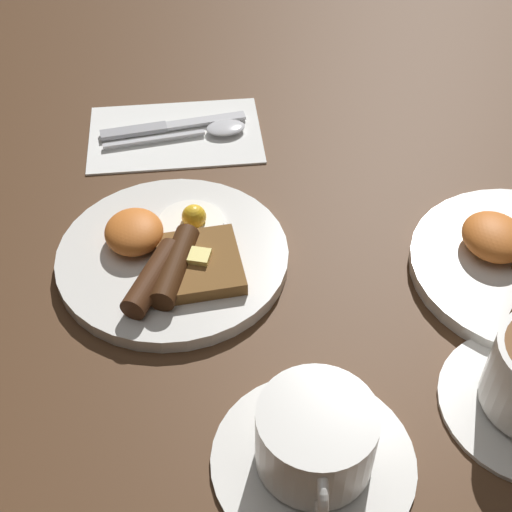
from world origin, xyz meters
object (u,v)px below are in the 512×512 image
(knife, at_px, (165,126))
(teacup_near, at_px, (315,444))
(spoon, at_px, (211,130))
(breakfast_plate_near, at_px, (171,255))

(knife, bearing_deg, teacup_near, -85.16)
(knife, relative_size, spoon, 1.05)
(teacup_near, bearing_deg, breakfast_plate_near, -160.67)
(breakfast_plate_near, height_order, knife, breakfast_plate_near)
(teacup_near, bearing_deg, spoon, -178.37)
(breakfast_plate_near, bearing_deg, spoon, 161.33)
(breakfast_plate_near, xyz_separation_m, teacup_near, (0.24, 0.09, 0.02))
(breakfast_plate_near, relative_size, knife, 1.28)
(teacup_near, height_order, spoon, teacup_near)
(breakfast_plate_near, distance_m, teacup_near, 0.26)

